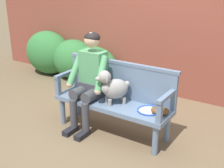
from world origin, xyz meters
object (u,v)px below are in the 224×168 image
object	(u,v)px
dog_on_bench	(113,87)
tennis_racket	(151,110)
baseball_glove	(160,111)
person_seated	(90,78)
garden_bench	(112,106)

from	to	relation	value
dog_on_bench	tennis_racket	distance (m)	0.55
tennis_racket	baseball_glove	distance (m)	0.14
person_seated	tennis_racket	distance (m)	0.92
tennis_racket	baseball_glove	world-z (taller)	baseball_glove
dog_on_bench	tennis_racket	size ratio (longest dim) A/B	0.78
tennis_racket	dog_on_bench	bearing A→B (deg)	-171.66
garden_bench	baseball_glove	size ratio (longest dim) A/B	7.21
dog_on_bench	garden_bench	bearing A→B (deg)	135.82
person_seated	dog_on_bench	size ratio (longest dim) A/B	2.89
person_seated	tennis_racket	bearing A→B (deg)	3.38
garden_bench	baseball_glove	bearing A→B (deg)	1.29
baseball_glove	person_seated	bearing A→B (deg)	163.99
person_seated	dog_on_bench	bearing A→B (deg)	-3.37
garden_bench	tennis_racket	bearing A→B (deg)	4.62
person_seated	baseball_glove	distance (m)	1.04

